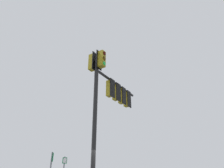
# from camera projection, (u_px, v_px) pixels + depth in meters

# --- Properties ---
(signal_mast_assembly) EXTENTS (1.36, 4.18, 7.45)m
(signal_mast_assembly) POSITION_uv_depth(u_px,v_px,m) (108.00, 94.00, 10.70)
(signal_mast_assembly) COLOR black
(signal_mast_assembly) RESTS_ON ground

